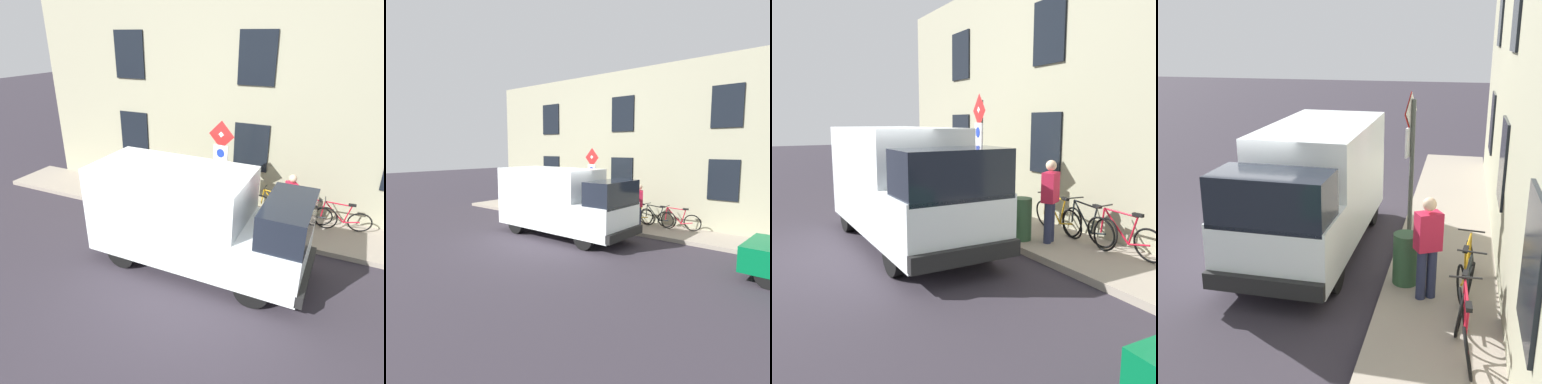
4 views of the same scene
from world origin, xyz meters
TOP-DOWN VIEW (x-y plane):
  - ground_plane at (0.00, 0.00)m, footprint 80.00×80.00m
  - sidewalk_slab at (3.81, 0.00)m, footprint 1.91×17.69m
  - building_facade at (5.12, 0.00)m, footprint 0.75×15.69m
  - sign_post_stacked at (3.07, 0.39)m, footprint 0.19×0.55m
  - delivery_van at (1.16, 0.35)m, footprint 2.05×5.35m
  - bicycle_red at (4.22, -2.91)m, footprint 0.46×1.72m
  - bicycle_black at (4.22, -2.00)m, footprint 0.46×1.71m
  - bicycle_orange at (4.22, -1.10)m, footprint 0.47×1.72m
  - pedestrian at (3.59, -1.54)m, footprint 0.48×0.42m
  - litter_bin at (3.20, -1.10)m, footprint 0.44×0.44m

SIDE VIEW (x-z plane):
  - ground_plane at x=0.00m, z-range 0.00..0.00m
  - sidewalk_slab at x=3.81m, z-range 0.00..0.14m
  - bicycle_red at x=4.22m, z-range 0.07..0.95m
  - bicycle_black at x=4.22m, z-range 0.07..0.96m
  - bicycle_orange at x=4.22m, z-range 0.07..0.96m
  - litter_bin at x=3.20m, z-range 0.14..1.04m
  - pedestrian at x=3.59m, z-range 0.21..1.93m
  - delivery_van at x=1.16m, z-range 0.08..2.58m
  - sign_post_stacked at x=3.07m, z-range 0.66..3.67m
  - building_facade at x=5.12m, z-range 0.00..6.58m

